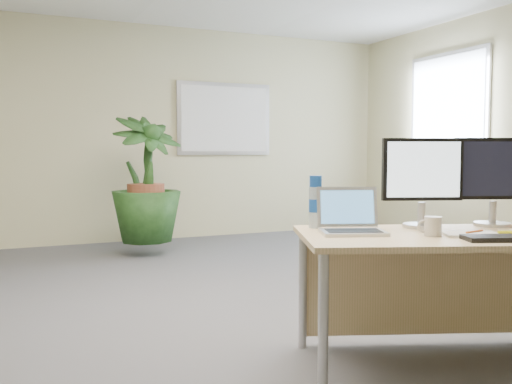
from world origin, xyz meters
name	(u,v)px	position (x,y,z in m)	size (l,w,h in m)	color
floor	(275,332)	(0.00, 0.00, 0.00)	(8.00, 8.00, 0.00)	#4A4A4F
back_wall	(134,133)	(0.00, 4.00, 1.35)	(7.00, 0.04, 2.70)	#C5BD8B
whiteboard	(225,119)	(1.20, 3.97, 1.55)	(1.30, 0.04, 0.95)	silver
window	(447,116)	(3.47, 2.30, 1.55)	(0.04, 1.30, 1.55)	silver
desk	(469,258)	(0.74, -0.83, 0.55)	(1.98, 1.37, 0.70)	tan
floor_plant	(146,186)	(-0.10, 2.95, 0.75)	(0.84, 0.84, 1.50)	#153412
monitor_left	(422,176)	(0.60, -0.62, 0.99)	(0.43, 0.20, 0.50)	#B1B1B6
monitor_right	(494,176)	(1.01, -0.74, 0.99)	(0.43, 0.20, 0.50)	#B1B1B6
laptop	(350,221)	(0.13, -0.62, 0.76)	(0.41, 0.38, 0.23)	silver
keyboard	(509,238)	(0.67, -1.16, 0.71)	(0.43, 0.14, 0.02)	black
coffee_mug	(432,226)	(0.44, -0.89, 0.75)	(0.13, 0.09, 0.10)	silver
spiral_notebook	(471,234)	(0.64, -0.95, 0.71)	(0.27, 0.20, 0.01)	white
orange_pen	(474,231)	(0.66, -0.95, 0.72)	(0.01, 0.01, 0.13)	#CD5816
yellow_highlighter	(510,232)	(0.85, -1.00, 0.71)	(0.02, 0.02, 0.13)	#F8FF1A
water_bottle	(316,203)	(0.06, -0.39, 0.84)	(0.07, 0.07, 0.29)	#AFC3CD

